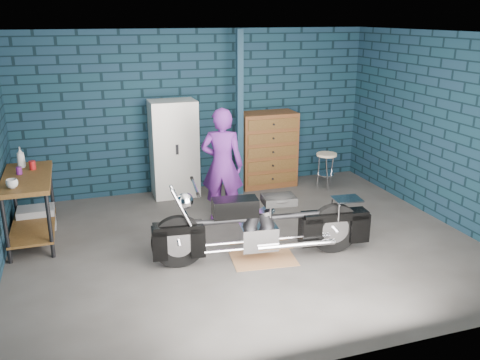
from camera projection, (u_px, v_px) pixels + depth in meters
The scene contains 15 objects.
ground at pixel (246, 244), 6.76m from camera, with size 6.00×6.00×0.00m, color #4E4B48.
room_walls at pixel (233, 95), 6.66m from camera, with size 6.02×5.01×2.71m.
support_post at pixel (240, 115), 8.26m from camera, with size 0.10×0.10×2.70m, color #132C3D.
workbench at pixel (31, 209), 6.74m from camera, with size 0.60×1.40×0.91m, color brown.
drip_mat at pixel (263, 258), 6.37m from camera, with size 0.79×0.59×0.01m, color brown.
motorcycle at pixel (264, 220), 6.21m from camera, with size 2.33×0.63×1.03m, color black, non-canonical shape.
person at pixel (222, 165), 7.32m from camera, with size 0.61×0.40×1.68m, color #592078.
storage_bin at pixel (37, 218), 7.21m from camera, with size 0.50×0.35×0.31m, color gray.
locker at pixel (174, 149), 8.37m from camera, with size 0.75×0.53×1.60m, color silver.
tool_chest at pixel (267, 149), 8.91m from camera, with size 0.98×0.55×1.31m, color brown.
shop_stool at pixel (326, 171), 8.83m from camera, with size 0.35×0.35×0.63m, color beige, non-canonical shape.
cup_a at pixel (12, 184), 6.13m from camera, with size 0.14×0.14×0.11m, color beige.
mug_purple at pixel (19, 171), 6.66m from camera, with size 0.07×0.07×0.10m, color #631B6C.
mug_red at pixel (32, 165), 6.86m from camera, with size 0.09×0.09×0.12m, color maroon.
bottle at pixel (21, 157), 6.93m from camera, with size 0.11×0.11×0.29m, color gray.
Camera 1 is at (-2.02, -5.82, 2.91)m, focal length 38.00 mm.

